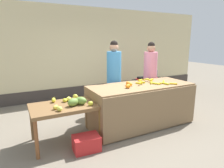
# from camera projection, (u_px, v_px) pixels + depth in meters

# --- Properties ---
(ground_plane) EXTENTS (24.00, 24.00, 0.00)m
(ground_plane) POSITION_uv_depth(u_px,v_px,m) (126.00, 127.00, 4.19)
(ground_plane) COLOR #756B5B
(market_wall_back) EXTENTS (9.70, 0.23, 2.87)m
(market_wall_back) POSITION_uv_depth(u_px,v_px,m) (82.00, 54.00, 6.32)
(market_wall_back) COLOR beige
(market_wall_back) RESTS_ON ground
(fruit_stall_counter) EXTENTS (2.26, 0.93, 0.90)m
(fruit_stall_counter) POSITION_uv_depth(u_px,v_px,m) (141.00, 105.00, 4.24)
(fruit_stall_counter) COLOR olive
(fruit_stall_counter) RESTS_ON ground
(side_table_wooden) EXTENTS (1.18, 0.78, 0.71)m
(side_table_wooden) POSITION_uv_depth(u_px,v_px,m) (65.00, 109.00, 3.46)
(side_table_wooden) COLOR brown
(side_table_wooden) RESTS_ON ground
(banana_bunch_pile) EXTENTS (0.80, 0.64, 0.07)m
(banana_bunch_pile) POSITION_uv_depth(u_px,v_px,m) (152.00, 82.00, 4.29)
(banana_bunch_pile) COLOR gold
(banana_bunch_pile) RESTS_ON fruit_stall_counter
(orange_pile) EXTENTS (0.26, 0.30, 0.09)m
(orange_pile) POSITION_uv_depth(u_px,v_px,m) (129.00, 85.00, 3.97)
(orange_pile) COLOR orange
(orange_pile) RESTS_ON fruit_stall_counter
(mango_papaya_pile) EXTENTS (0.70, 0.69, 0.14)m
(mango_papaya_pile) POSITION_uv_depth(u_px,v_px,m) (73.00, 102.00, 3.44)
(mango_papaya_pile) COLOR #DEC748
(mango_papaya_pile) RESTS_ON side_table_wooden
(vendor_woman_blue_shirt) EXTENTS (0.34, 0.34, 1.83)m
(vendor_woman_blue_shirt) POSITION_uv_depth(u_px,v_px,m) (114.00, 79.00, 4.62)
(vendor_woman_blue_shirt) COLOR #33333D
(vendor_woman_blue_shirt) RESTS_ON ground
(vendor_woman_pink_shirt) EXTENTS (0.34, 0.34, 1.79)m
(vendor_woman_pink_shirt) POSITION_uv_depth(u_px,v_px,m) (150.00, 77.00, 5.05)
(vendor_woman_pink_shirt) COLOR #33333D
(vendor_woman_pink_shirt) RESTS_ON ground
(parked_motorcycle) EXTENTS (1.60, 0.18, 0.88)m
(parked_motorcycle) POSITION_uv_depth(u_px,v_px,m) (146.00, 85.00, 6.31)
(parked_motorcycle) COLOR black
(parked_motorcycle) RESTS_ON ground
(produce_crate) EXTENTS (0.46, 0.35, 0.26)m
(produce_crate) POSITION_uv_depth(u_px,v_px,m) (86.00, 143.00, 3.28)
(produce_crate) COLOR red
(produce_crate) RESTS_ON ground
(produce_sack) EXTENTS (0.46, 0.44, 0.54)m
(produce_sack) POSITION_uv_depth(u_px,v_px,m) (92.00, 107.00, 4.63)
(produce_sack) COLOR tan
(produce_sack) RESTS_ON ground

